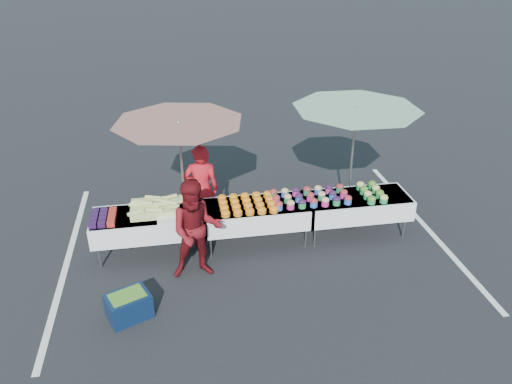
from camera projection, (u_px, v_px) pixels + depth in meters
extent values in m
plane|color=black|center=(256.00, 242.00, 8.81)|extent=(80.00, 80.00, 0.00)
cube|color=silver|center=(68.00, 260.00, 8.33)|extent=(0.10, 5.00, 0.00)
cube|color=silver|center=(425.00, 226.00, 9.30)|extent=(0.10, 5.00, 0.00)
cube|color=white|center=(148.00, 215.00, 8.20)|extent=(1.80, 0.75, 0.04)
cube|color=white|center=(149.00, 223.00, 8.28)|extent=(1.86, 0.81, 0.36)
cylinder|color=slate|center=(100.00, 257.00, 8.07)|extent=(0.04, 0.04, 0.39)
cylinder|color=slate|center=(103.00, 237.00, 8.59)|extent=(0.04, 0.04, 0.39)
cylinder|color=slate|center=(201.00, 247.00, 8.32)|extent=(0.04, 0.04, 0.39)
cylinder|color=slate|center=(199.00, 229.00, 8.83)|extent=(0.04, 0.04, 0.39)
cube|color=white|center=(256.00, 206.00, 8.47)|extent=(1.80, 0.75, 0.04)
cube|color=white|center=(256.00, 214.00, 8.55)|extent=(1.86, 0.81, 0.36)
cylinder|color=slate|center=(211.00, 246.00, 8.34)|extent=(0.04, 0.04, 0.39)
cylinder|color=slate|center=(208.00, 228.00, 8.86)|extent=(0.04, 0.04, 0.39)
cylinder|color=slate|center=(306.00, 237.00, 8.59)|extent=(0.04, 0.04, 0.39)
cylinder|color=slate|center=(297.00, 220.00, 9.10)|extent=(0.04, 0.04, 0.39)
cube|color=white|center=(357.00, 197.00, 8.75)|extent=(1.80, 0.75, 0.04)
cube|color=white|center=(356.00, 205.00, 8.82)|extent=(1.86, 0.81, 0.36)
cylinder|color=slate|center=(315.00, 237.00, 8.61)|extent=(0.04, 0.04, 0.39)
cylinder|color=slate|center=(306.00, 219.00, 9.13)|extent=(0.04, 0.04, 0.39)
cylinder|color=slate|center=(404.00, 228.00, 8.86)|extent=(0.04, 0.04, 0.39)
cylinder|color=slate|center=(390.00, 212.00, 9.38)|extent=(0.04, 0.04, 0.39)
cube|color=black|center=(93.00, 225.00, 7.81)|extent=(0.12, 0.12, 0.08)
cube|color=black|center=(94.00, 221.00, 7.93)|extent=(0.12, 0.12, 0.08)
cube|color=black|center=(95.00, 216.00, 8.06)|extent=(0.12, 0.12, 0.08)
cube|color=black|center=(96.00, 212.00, 8.18)|extent=(0.12, 0.12, 0.08)
cube|color=black|center=(102.00, 224.00, 7.83)|extent=(0.12, 0.12, 0.08)
cube|color=black|center=(103.00, 220.00, 7.96)|extent=(0.12, 0.12, 0.08)
cube|color=black|center=(103.00, 215.00, 8.08)|extent=(0.12, 0.12, 0.08)
cube|color=black|center=(104.00, 211.00, 8.20)|extent=(0.12, 0.12, 0.08)
cube|color=#B83413|center=(111.00, 224.00, 7.85)|extent=(0.12, 0.12, 0.08)
cube|color=#B83413|center=(112.00, 219.00, 7.98)|extent=(0.12, 0.12, 0.08)
cube|color=#B83413|center=(112.00, 215.00, 8.10)|extent=(0.12, 0.12, 0.08)
cube|color=#B83413|center=(113.00, 210.00, 8.22)|extent=(0.12, 0.12, 0.08)
cube|color=#9EBE61|center=(163.00, 208.00, 8.24)|extent=(1.05, 0.55, 0.14)
cylinder|color=#9EBE61|center=(181.00, 200.00, 8.41)|extent=(0.27, 0.09, 0.10)
cylinder|color=#9EBE61|center=(139.00, 203.00, 8.18)|extent=(0.27, 0.14, 0.07)
cylinder|color=#9EBE61|center=(169.00, 202.00, 8.10)|extent=(0.27, 0.14, 0.09)
cylinder|color=#9EBE61|center=(137.00, 206.00, 8.19)|extent=(0.27, 0.15, 0.10)
cylinder|color=#9EBE61|center=(152.00, 205.00, 8.12)|extent=(0.27, 0.15, 0.08)
cylinder|color=#9EBE61|center=(160.00, 200.00, 8.22)|extent=(0.27, 0.10, 0.10)
cylinder|color=#9EBE61|center=(160.00, 204.00, 8.11)|extent=(0.27, 0.07, 0.08)
cylinder|color=#9EBE61|center=(155.00, 210.00, 8.03)|extent=(0.27, 0.14, 0.09)
cylinder|color=#9EBE61|center=(153.00, 198.00, 8.34)|extent=(0.27, 0.12, 0.08)
cylinder|color=#9EBE61|center=(190.00, 200.00, 8.37)|extent=(0.27, 0.16, 0.08)
cylinder|color=#9EBE61|center=(143.00, 205.00, 8.12)|extent=(0.27, 0.11, 0.07)
cylinder|color=#9EBE61|center=(158.00, 213.00, 8.01)|extent=(0.27, 0.10, 0.07)
cylinder|color=#9EBE61|center=(169.00, 197.00, 8.33)|extent=(0.27, 0.12, 0.08)
cylinder|color=#9EBE61|center=(135.00, 213.00, 7.95)|extent=(0.27, 0.15, 0.08)
cylinder|color=#9EBE61|center=(141.00, 202.00, 8.17)|extent=(0.27, 0.10, 0.08)
cylinder|color=#9EBE61|center=(176.00, 204.00, 8.19)|extent=(0.27, 0.16, 0.10)
cylinder|color=#9EBE61|center=(145.00, 203.00, 8.07)|extent=(0.27, 0.12, 0.09)
cylinder|color=#9EBE61|center=(180.00, 206.00, 8.02)|extent=(0.27, 0.09, 0.07)
cube|color=white|center=(167.00, 220.00, 7.97)|extent=(0.30, 0.25, 0.05)
cylinder|color=orange|center=(226.00, 215.00, 8.13)|extent=(0.15, 0.15, 0.05)
ellipsoid|color=#FFA40E|center=(226.00, 213.00, 8.11)|extent=(0.15, 0.15, 0.08)
cylinder|color=orange|center=(224.00, 209.00, 8.28)|extent=(0.15, 0.15, 0.05)
ellipsoid|color=#FFA40E|center=(224.00, 207.00, 8.27)|extent=(0.15, 0.15, 0.08)
cylinder|color=orange|center=(223.00, 204.00, 8.44)|extent=(0.15, 0.15, 0.05)
ellipsoid|color=#FFA40E|center=(223.00, 202.00, 8.42)|extent=(0.15, 0.15, 0.08)
cylinder|color=orange|center=(222.00, 199.00, 8.60)|extent=(0.15, 0.15, 0.05)
ellipsoid|color=#FFA40E|center=(222.00, 197.00, 8.58)|extent=(0.15, 0.15, 0.08)
cylinder|color=orange|center=(238.00, 214.00, 8.16)|extent=(0.15, 0.15, 0.05)
ellipsoid|color=#FFA40E|center=(238.00, 212.00, 8.14)|extent=(0.15, 0.15, 0.08)
cylinder|color=orange|center=(236.00, 208.00, 8.31)|extent=(0.15, 0.15, 0.05)
ellipsoid|color=#FFA40E|center=(236.00, 206.00, 8.30)|extent=(0.15, 0.15, 0.08)
cylinder|color=orange|center=(235.00, 203.00, 8.47)|extent=(0.15, 0.15, 0.05)
ellipsoid|color=#FFA40E|center=(235.00, 201.00, 8.45)|extent=(0.15, 0.15, 0.08)
cylinder|color=orange|center=(234.00, 198.00, 8.63)|extent=(0.15, 0.15, 0.05)
ellipsoid|color=#FFA40E|center=(234.00, 196.00, 8.61)|extent=(0.15, 0.15, 0.08)
cylinder|color=orange|center=(250.00, 213.00, 8.19)|extent=(0.15, 0.15, 0.05)
ellipsoid|color=#FFA40E|center=(250.00, 211.00, 8.17)|extent=(0.15, 0.15, 0.08)
cylinder|color=orange|center=(248.00, 207.00, 8.34)|extent=(0.15, 0.15, 0.05)
ellipsoid|color=#FFA40E|center=(248.00, 205.00, 8.33)|extent=(0.15, 0.15, 0.08)
cylinder|color=orange|center=(247.00, 202.00, 8.50)|extent=(0.15, 0.15, 0.05)
ellipsoid|color=#FFA40E|center=(247.00, 200.00, 8.48)|extent=(0.15, 0.15, 0.08)
cylinder|color=orange|center=(245.00, 197.00, 8.66)|extent=(0.15, 0.15, 0.05)
ellipsoid|color=#FFA40E|center=(245.00, 195.00, 8.64)|extent=(0.15, 0.15, 0.08)
cylinder|color=orange|center=(262.00, 212.00, 8.22)|extent=(0.15, 0.15, 0.05)
ellipsoid|color=#FFA40E|center=(262.00, 209.00, 8.20)|extent=(0.15, 0.15, 0.08)
cylinder|color=orange|center=(260.00, 206.00, 8.37)|extent=(0.15, 0.15, 0.05)
ellipsoid|color=#FFA40E|center=(260.00, 204.00, 8.36)|extent=(0.15, 0.15, 0.08)
cylinder|color=orange|center=(258.00, 201.00, 8.53)|extent=(0.15, 0.15, 0.05)
ellipsoid|color=#FFA40E|center=(258.00, 199.00, 8.51)|extent=(0.15, 0.15, 0.08)
cylinder|color=orange|center=(256.00, 196.00, 8.69)|extent=(0.15, 0.15, 0.05)
ellipsoid|color=#FFA40E|center=(256.00, 194.00, 8.67)|extent=(0.15, 0.15, 0.08)
cylinder|color=orange|center=(274.00, 211.00, 8.25)|extent=(0.15, 0.15, 0.05)
ellipsoid|color=#FFA40E|center=(274.00, 208.00, 8.23)|extent=(0.15, 0.15, 0.08)
cylinder|color=orange|center=(272.00, 205.00, 8.40)|extent=(0.15, 0.15, 0.05)
ellipsoid|color=#FFA40E|center=(272.00, 203.00, 8.39)|extent=(0.15, 0.15, 0.08)
cylinder|color=orange|center=(270.00, 200.00, 8.56)|extent=(0.15, 0.15, 0.05)
ellipsoid|color=#FFA40E|center=(270.00, 198.00, 8.54)|extent=(0.15, 0.15, 0.08)
cylinder|color=orange|center=(268.00, 195.00, 8.72)|extent=(0.15, 0.15, 0.05)
ellipsoid|color=#FFA40E|center=(268.00, 193.00, 8.70)|extent=(0.15, 0.15, 0.08)
cylinder|color=blue|center=(279.00, 207.00, 8.30)|extent=(0.13, 0.13, 0.10)
ellipsoid|color=maroon|center=(279.00, 204.00, 8.28)|extent=(0.14, 0.14, 0.10)
cylinder|color=#C22979|center=(276.00, 201.00, 8.49)|extent=(0.13, 0.13, 0.10)
ellipsoid|color=maroon|center=(276.00, 198.00, 8.47)|extent=(0.14, 0.14, 0.10)
cylinder|color=#208246|center=(274.00, 195.00, 8.69)|extent=(0.13, 0.13, 0.10)
ellipsoid|color=maroon|center=(274.00, 192.00, 8.66)|extent=(0.14, 0.14, 0.10)
cylinder|color=#C22979|center=(291.00, 206.00, 8.33)|extent=(0.13, 0.13, 0.10)
ellipsoid|color=tan|center=(291.00, 203.00, 8.31)|extent=(0.14, 0.14, 0.10)
cylinder|color=#208246|center=(288.00, 200.00, 8.53)|extent=(0.13, 0.13, 0.10)
ellipsoid|color=tan|center=(288.00, 197.00, 8.50)|extent=(0.14, 0.14, 0.10)
cylinder|color=blue|center=(285.00, 194.00, 8.72)|extent=(0.13, 0.13, 0.10)
ellipsoid|color=tan|center=(285.00, 191.00, 8.69)|extent=(0.14, 0.14, 0.10)
cylinder|color=#208246|center=(302.00, 205.00, 8.36)|extent=(0.13, 0.13, 0.10)
ellipsoid|color=black|center=(302.00, 202.00, 8.34)|extent=(0.14, 0.14, 0.10)
cylinder|color=blue|center=(299.00, 199.00, 8.56)|extent=(0.13, 0.13, 0.10)
ellipsoid|color=black|center=(299.00, 196.00, 8.53)|extent=(0.14, 0.14, 0.10)
cylinder|color=#C22979|center=(296.00, 193.00, 8.75)|extent=(0.13, 0.13, 0.10)
ellipsoid|color=black|center=(296.00, 190.00, 8.72)|extent=(0.14, 0.14, 0.10)
cylinder|color=blue|center=(314.00, 204.00, 8.39)|extent=(0.13, 0.13, 0.10)
ellipsoid|color=maroon|center=(314.00, 201.00, 8.37)|extent=(0.14, 0.14, 0.10)
cylinder|color=#C22979|center=(310.00, 198.00, 8.59)|extent=(0.13, 0.13, 0.10)
ellipsoid|color=maroon|center=(310.00, 195.00, 8.56)|extent=(0.14, 0.14, 0.10)
cylinder|color=#208246|center=(307.00, 192.00, 8.78)|extent=(0.13, 0.13, 0.10)
ellipsoid|color=maroon|center=(307.00, 189.00, 8.75)|extent=(0.14, 0.14, 0.10)
cylinder|color=#C22979|center=(325.00, 203.00, 8.42)|extent=(0.13, 0.13, 0.10)
ellipsoid|color=tan|center=(325.00, 200.00, 8.40)|extent=(0.14, 0.14, 0.10)
cylinder|color=#208246|center=(321.00, 197.00, 8.62)|extent=(0.13, 0.13, 0.10)
ellipsoid|color=tan|center=(322.00, 194.00, 8.59)|extent=(0.14, 0.14, 0.10)
cylinder|color=blue|center=(318.00, 191.00, 8.81)|extent=(0.13, 0.13, 0.10)
ellipsoid|color=tan|center=(318.00, 188.00, 8.78)|extent=(0.14, 0.14, 0.10)
cylinder|color=#208246|center=(337.00, 202.00, 8.45)|extent=(0.13, 0.13, 0.10)
ellipsoid|color=black|center=(337.00, 199.00, 8.43)|extent=(0.14, 0.14, 0.10)
cylinder|color=blue|center=(333.00, 196.00, 8.65)|extent=(0.13, 0.13, 0.10)
ellipsoid|color=black|center=(333.00, 193.00, 8.62)|extent=(0.14, 0.14, 0.10)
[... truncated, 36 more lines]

